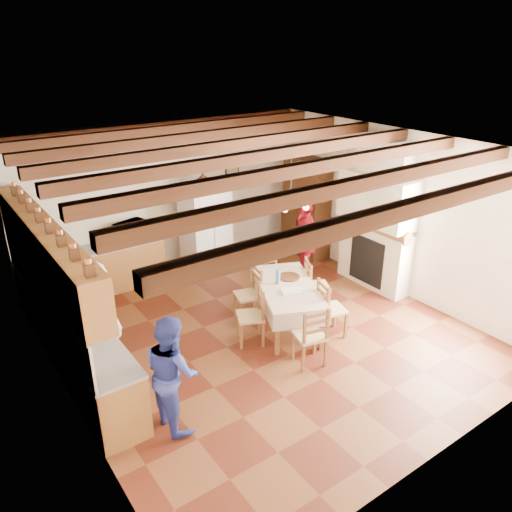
{
  "coord_description": "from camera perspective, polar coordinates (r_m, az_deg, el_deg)",
  "views": [
    {
      "loc": [
        -4.07,
        -5.59,
        4.44
      ],
      "look_at": [
        0.1,
        0.3,
        1.25
      ],
      "focal_mm": 35.0,
      "sensor_mm": 36.0,
      "label": 1
    }
  ],
  "objects": [
    {
      "name": "chair_end_near",
      "position": [
        7.35,
        6.18,
        -8.91
      ],
      "size": [
        0.51,
        0.49,
        0.96
      ],
      "primitive_type": null,
      "rotation": [
        0.0,
        0.0,
        2.89
      ],
      "color": "brown",
      "rests_on": "floor"
    },
    {
      "name": "wall_front",
      "position": [
        5.54,
        21.24,
        -10.06
      ],
      "size": [
        6.0,
        0.02,
        3.0
      ],
      "primitive_type": "cube",
      "color": "beige",
      "rests_on": "ground"
    },
    {
      "name": "backsplash_back",
      "position": [
        9.74,
        -18.24,
        3.16
      ],
      "size": [
        2.3,
        0.03,
        0.6
      ],
      "primitive_type": "cube",
      "color": "beige",
      "rests_on": "ground"
    },
    {
      "name": "chandelier",
      "position": [
        7.51,
        3.94,
        6.83
      ],
      "size": [
        0.47,
        0.47,
        0.03
      ],
      "primitive_type": "torus",
      "color": "black",
      "rests_on": "ground"
    },
    {
      "name": "chair_end_far",
      "position": [
        9.1,
        1.77,
        -1.98
      ],
      "size": [
        0.48,
        0.46,
        0.96
      ],
      "primitive_type": null,
      "rotation": [
        0.0,
        0.0,
        -0.16
      ],
      "color": "brown",
      "rests_on": "floor"
    },
    {
      "name": "person_woman_red",
      "position": [
        9.62,
        5.5,
        1.79
      ],
      "size": [
        0.74,
        1.07,
        1.69
      ],
      "primitive_type": "imported",
      "rotation": [
        0.0,
        0.0,
        -1.93
      ],
      "color": "maroon",
      "rests_on": "floor"
    },
    {
      "name": "fireplace",
      "position": [
        9.43,
        13.5,
        4.35
      ],
      "size": [
        0.56,
        1.6,
        2.8
      ],
      "primitive_type": null,
      "color": "beige",
      "rests_on": "ground"
    },
    {
      "name": "countertop_back",
      "position": [
        9.59,
        -17.46,
        0.89
      ],
      "size": [
        2.34,
        0.62,
        0.04
      ],
      "primitive_type": "cube",
      "color": "gray",
      "rests_on": "lower_cabinets_back"
    },
    {
      "name": "hutch",
      "position": [
        10.87,
        5.76,
        5.62
      ],
      "size": [
        0.5,
        1.18,
        2.13
      ],
      "primitive_type": null,
      "rotation": [
        0.0,
        0.0,
        -0.01
      ],
      "color": "#321D0A",
      "rests_on": "floor"
    },
    {
      "name": "wall_right",
      "position": [
        9.49,
        15.63,
        4.89
      ],
      "size": [
        0.02,
        6.5,
        3.0
      ],
      "primitive_type": "cube",
      "color": "beige",
      "rests_on": "ground"
    },
    {
      "name": "person_woman_blue",
      "position": [
        6.21,
        -9.6,
        -12.94
      ],
      "size": [
        0.59,
        0.75,
        1.51
      ],
      "primitive_type": "imported",
      "rotation": [
        0.0,
        0.0,
        1.59
      ],
      "color": "navy",
      "rests_on": "floor"
    },
    {
      "name": "refrigerator",
      "position": [
        10.15,
        -5.77,
        3.03
      ],
      "size": [
        0.87,
        0.72,
        1.71
      ],
      "primitive_type": "cube",
      "rotation": [
        0.0,
        0.0,
        0.02
      ],
      "color": "white",
      "rests_on": "floor"
    },
    {
      "name": "chair_right_far",
      "position": [
        8.72,
        6.99,
        -3.36
      ],
      "size": [
        0.54,
        0.55,
        0.96
      ],
      "primitive_type": null,
      "rotation": [
        0.0,
        0.0,
        1.11
      ],
      "color": "brown",
      "rests_on": "floor"
    },
    {
      "name": "ceiling_beams",
      "position": [
        7.09,
        0.76,
        11.37
      ],
      "size": [
        6.0,
        6.3,
        0.16
      ],
      "primitive_type": null,
      "color": "#3B1B0D",
      "rests_on": "ground"
    },
    {
      "name": "chair_left_near",
      "position": [
        7.78,
        -0.65,
        -6.77
      ],
      "size": [
        0.54,
        0.55,
        0.96
      ],
      "primitive_type": null,
      "rotation": [
        0.0,
        0.0,
        -2.03
      ],
      "color": "brown",
      "rests_on": "floor"
    },
    {
      "name": "chair_left_far",
      "position": [
        8.38,
        -0.93,
        -4.39
      ],
      "size": [
        0.49,
        0.51,
        0.96
      ],
      "primitive_type": null,
      "rotation": [
        0.0,
        0.0,
        -1.83
      ],
      "color": "brown",
      "rests_on": "floor"
    },
    {
      "name": "dining_table",
      "position": [
        8.12,
        3.63,
        -3.92
      ],
      "size": [
        1.5,
        1.92,
        0.75
      ],
      "rotation": [
        0.0,
        0.0,
        -0.42
      ],
      "color": "silver",
      "rests_on": "floor"
    },
    {
      "name": "wall_picture",
      "position": [
        10.78,
        -2.75,
        9.89
      ],
      "size": [
        0.34,
        0.03,
        0.42
      ],
      "primitive_type": "cube",
      "color": "black",
      "rests_on": "ground"
    },
    {
      "name": "fridge_vase",
      "position": [
        9.83,
        -6.05,
        8.61
      ],
      "size": [
        0.38,
        0.38,
        0.33
      ],
      "primitive_type": "imported",
      "rotation": [
        0.0,
        0.0,
        0.23
      ],
      "color": "#321D0A",
      "rests_on": "refrigerator"
    },
    {
      "name": "upper_cabinets",
      "position": [
        7.24,
        -22.93,
        0.9
      ],
      "size": [
        0.35,
        4.2,
        0.7
      ],
      "primitive_type": "cube",
      "color": "brown",
      "rests_on": "ground"
    },
    {
      "name": "backsplash_left",
      "position": [
        7.47,
        -23.33,
        -3.98
      ],
      "size": [
        0.03,
        4.3,
        0.6
      ],
      "primitive_type": "cube",
      "color": "beige",
      "rests_on": "ground"
    },
    {
      "name": "ceiling",
      "position": [
        7.07,
        0.76,
        12.16
      ],
      "size": [
        6.0,
        6.5,
        0.02
      ],
      "primitive_type": "cube",
      "color": "white",
      "rests_on": "ground"
    },
    {
      "name": "lower_cabinets_back",
      "position": [
        9.77,
        -17.14,
        -1.54
      ],
      "size": [
        2.3,
        0.6,
        0.86
      ],
      "primitive_type": "cube",
      "color": "brown",
      "rests_on": "ground"
    },
    {
      "name": "wall_left",
      "position": [
        6.41,
        -21.76,
        -5.33
      ],
      "size": [
        0.02,
        6.5,
        3.0
      ],
      "primitive_type": "cube",
      "color": "beige",
      "rests_on": "ground"
    },
    {
      "name": "microwave",
      "position": [
        9.72,
        -13.96,
        2.8
      ],
      "size": [
        0.7,
        0.57,
        0.33
      ],
      "primitive_type": "imported",
      "rotation": [
        0.0,
        0.0,
        0.3
      ],
      "color": "silver",
      "rests_on": "countertop_back"
    },
    {
      "name": "person_man",
      "position": [
        7.04,
        -17.21,
        -7.4
      ],
      "size": [
        0.65,
        0.78,
        1.83
      ],
      "primitive_type": "imported",
      "rotation": [
        0.0,
        0.0,
        1.94
      ],
      "color": "silver",
      "rests_on": "floor"
    },
    {
      "name": "wall_back",
      "position": [
        10.18,
        -10.21,
        6.66
      ],
      "size": [
        6.0,
        0.02,
        3.0
      ],
      "primitive_type": "cube",
      "color": "beige",
      "rests_on": "ground"
    },
    {
      "name": "countertop_left",
      "position": [
        7.66,
        -20.89,
        -5.58
      ],
      "size": [
        0.62,
        4.3,
        0.04
      ],
      "primitive_type": "cube",
      "color": "gray",
      "rests_on": "lower_cabinets_left"
    },
    {
      "name": "lower_cabinets_left",
      "position": [
        7.88,
        -20.41,
        -8.44
      ],
      "size": [
        0.6,
        4.3,
        0.86
      ],
      "primitive_type": "cube",
      "color": "brown",
      "rests_on": "ground"
    },
    {
      "name": "floor",
      "position": [
        8.23,
        0.65,
        -8.92
      ],
      "size": [
        6.0,
        6.5,
        0.02
      ],
      "primitive_type": "cube",
      "color": "#4D1C0F",
      "rests_on": "ground"
    },
    {
      "name": "chair_right_near",
      "position": [
        8.06,
        8.66,
        -5.9
      ],
      "size": [
        0.5,
        0.51,
        0.96
      ],
      "primitive_type": null,
      "rotation": [
        0.0,
        0.0,
        1.3
      ],
      "color": "brown",
      "rests_on": "floor"
    }
  ]
}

